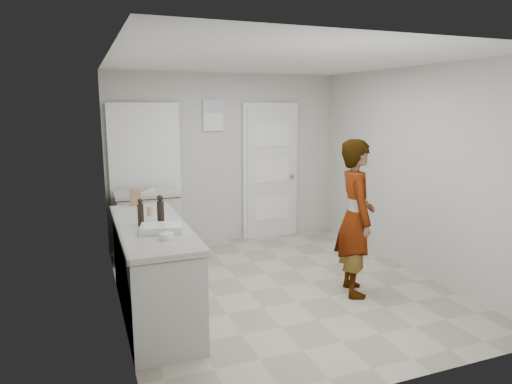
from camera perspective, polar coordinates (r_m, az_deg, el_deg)
name	(u,v)px	position (r m, az deg, el deg)	size (l,w,h in m)	color
ground	(280,287)	(5.34, 3.04, -11.72)	(4.00, 4.00, 0.00)	gray
room_shell	(216,175)	(6.79, -4.98, 2.13)	(4.00, 4.00, 4.00)	beige
main_counter	(153,274)	(4.63, -12.72, -9.94)	(0.64, 1.96, 0.93)	beige
side_counter	(148,227)	(6.31, -13.31, -4.34)	(0.84, 0.61, 0.93)	beige
person	(356,218)	(5.04, 12.34, -3.18)	(0.62, 0.41, 1.70)	silver
cake_mix_box	(136,198)	(5.32, -14.80, -0.68)	(0.11, 0.05, 0.19)	#885E44
spice_jar	(150,211)	(4.85, -13.14, -2.30)	(0.06, 0.06, 0.09)	tan
oil_cruet_a	(160,210)	(4.49, -11.85, -2.16)	(0.07, 0.07, 0.27)	black
oil_cruet_b	(141,213)	(4.41, -14.22, -2.53)	(0.06, 0.06, 0.26)	black
baking_dish	(161,229)	(4.19, -11.74, -4.51)	(0.41, 0.33, 0.06)	silver
egg_bowl	(166,236)	(3.97, -11.13, -5.43)	(0.12, 0.12, 0.05)	silver
papers	(145,191)	(6.20, -13.66, 0.15)	(0.23, 0.30, 0.01)	white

